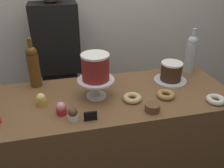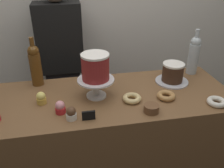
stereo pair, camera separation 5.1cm
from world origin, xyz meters
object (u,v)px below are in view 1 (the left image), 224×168
at_px(chocolate_round_cake, 171,71).
at_px(cookie_stack, 152,108).
at_px(cupcake_chocolate, 73,114).
at_px(donut_maple, 166,95).
at_px(price_sign_chalkboard, 90,116).
at_px(donut_glazed, 132,98).
at_px(donut_sugar, 216,100).
at_px(barista_figure, 60,71).
at_px(wine_bottle_amber, 34,66).
at_px(cupcake_strawberry, 61,109).
at_px(wine_bottle_clear, 191,53).
at_px(cupcake_lemon, 41,100).
at_px(white_layer_cake, 95,67).
at_px(cake_stand_pedestal, 96,85).

xyz_separation_m(chocolate_round_cake, cookie_stack, (-0.26, -0.32, -0.05)).
bearing_deg(cupcake_chocolate, donut_maple, 10.50).
relative_size(cupcake_chocolate, price_sign_chalkboard, 1.06).
distance_m(cupcake_chocolate, donut_maple, 0.58).
distance_m(chocolate_round_cake, donut_glazed, 0.38).
relative_size(donut_sugar, barista_figure, 0.07).
height_order(wine_bottle_amber, cupcake_strawberry, wine_bottle_amber).
relative_size(price_sign_chalkboard, barista_figure, 0.04).
xyz_separation_m(wine_bottle_clear, donut_sugar, (-0.06, -0.43, -0.13)).
relative_size(cupcake_lemon, price_sign_chalkboard, 1.06).
bearing_deg(cupcake_lemon, price_sign_chalkboard, -39.76).
bearing_deg(wine_bottle_amber, donut_glazed, -29.69).
xyz_separation_m(cupcake_strawberry, cookie_stack, (0.49, -0.09, -0.01)).
relative_size(cupcake_lemon, donut_maple, 0.66).
bearing_deg(price_sign_chalkboard, cupcake_strawberry, 147.80).
relative_size(white_layer_cake, donut_maple, 1.47).
relative_size(chocolate_round_cake, donut_sugar, 1.28).
relative_size(donut_sugar, price_sign_chalkboard, 1.60).
height_order(chocolate_round_cake, cookie_stack, chocolate_round_cake).
height_order(white_layer_cake, cupcake_strawberry, white_layer_cake).
relative_size(donut_sugar, cookie_stack, 1.33).
bearing_deg(cupcake_lemon, chocolate_round_cake, 7.41).
relative_size(cake_stand_pedestal, white_layer_cake, 1.35).
relative_size(cake_stand_pedestal, barista_figure, 0.14).
distance_m(cupcake_lemon, cupcake_strawberry, 0.16).
xyz_separation_m(wine_bottle_clear, cookie_stack, (-0.46, -0.43, -0.12)).
bearing_deg(cupcake_chocolate, donut_sugar, -0.93).
distance_m(donut_glazed, price_sign_chalkboard, 0.31).
bearing_deg(cake_stand_pedestal, donut_maple, -13.85).
height_order(wine_bottle_amber, cupcake_chocolate, wine_bottle_amber).
height_order(chocolate_round_cake, cupcake_chocolate, chocolate_round_cake).
relative_size(cake_stand_pedestal, price_sign_chalkboard, 3.17).
distance_m(cupcake_strawberry, price_sign_chalkboard, 0.17).
xyz_separation_m(white_layer_cake, barista_figure, (-0.21, 0.66, -0.30)).
bearing_deg(barista_figure, chocolate_round_cake, -37.32).
distance_m(cake_stand_pedestal, cupcake_lemon, 0.33).
bearing_deg(white_layer_cake, chocolate_round_cake, 9.76).
xyz_separation_m(donut_sugar, cookie_stack, (-0.40, -0.00, 0.01)).
relative_size(cupcake_strawberry, donut_glazed, 0.66).
bearing_deg(barista_figure, wine_bottle_clear, -25.77).
bearing_deg(white_layer_cake, wine_bottle_clear, 15.51).
distance_m(wine_bottle_amber, cookie_stack, 0.80).
bearing_deg(barista_figure, price_sign_chalkboard, -81.30).
height_order(wine_bottle_amber, cookie_stack, wine_bottle_amber).
bearing_deg(cupcake_strawberry, cupcake_lemon, 132.19).
distance_m(cookie_stack, price_sign_chalkboard, 0.35).
bearing_deg(cookie_stack, cupcake_strawberry, 170.21).
relative_size(chocolate_round_cake, cupcake_strawberry, 1.93).
height_order(price_sign_chalkboard, barista_figure, barista_figure).
xyz_separation_m(wine_bottle_clear, cupcake_chocolate, (-0.89, -0.41, -0.11)).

